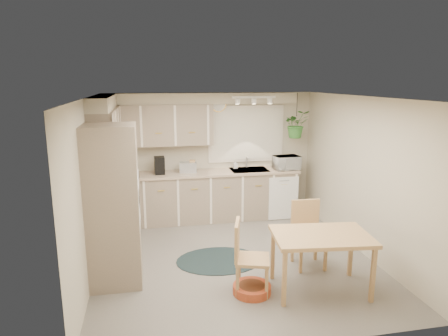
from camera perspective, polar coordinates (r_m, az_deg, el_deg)
The scene contains 35 objects.
floor at distance 6.17m, azimuth 1.41°, elevation -12.79°, with size 4.20×4.20×0.00m, color slate.
ceiling at distance 5.59m, azimuth 1.54°, elevation 10.06°, with size 4.20×4.20×0.00m, color white.
wall_back at distance 7.78m, azimuth -1.91°, elevation 1.86°, with size 4.00×0.04×2.40m, color #B8AF98.
wall_front at distance 3.84m, azimuth 8.42°, elevation -9.63°, with size 4.00×0.04×2.40m, color #B8AF98.
wall_left at distance 5.68m, azimuth -18.63°, elevation -2.82°, with size 0.04×4.20×2.40m, color #B8AF98.
wall_right at distance 6.49m, azimuth 18.98°, elevation -0.98°, with size 0.04×4.20×2.40m, color #B8AF98.
base_cab_left at distance 6.71m, azimuth -14.70°, elevation -6.96°, with size 0.60×1.85×0.90m, color gray.
base_cab_back at distance 7.64m, azimuth -2.99°, elevation -4.15°, with size 3.60×0.60×0.90m, color gray.
counter_left at distance 6.57m, azimuth -14.84°, elevation -3.08°, with size 0.64×1.89×0.04m, color tan.
counter_back at distance 7.51m, azimuth -3.02°, elevation -0.73°, with size 3.64×0.64×0.04m, color tan.
oven_stack at distance 5.33m, azimuth -15.54°, elevation -5.30°, with size 0.65×0.65×2.10m, color gray.
wall_oven_face at distance 5.31m, azimuth -12.09°, elevation -5.17°, with size 0.02×0.56×0.58m, color silver.
upper_cab_left at distance 6.52m, azimuth -16.41°, elevation 4.85°, with size 0.35×2.00×0.75m, color gray.
upper_cab_back at distance 7.42m, azimuth -9.41°, elevation 6.06°, with size 2.00×0.35×0.75m, color gray.
soffit_left at distance 6.48m, azimuth -16.89°, elevation 9.00°, with size 0.30×2.00×0.20m, color #B8AF98.
soffit_back at distance 7.47m, azimuth -3.32°, elevation 9.91°, with size 3.60×0.30×0.20m, color #B8AF98.
cooktop at distance 6.01m, azimuth -15.08°, elevation -4.31°, with size 0.52×0.58×0.02m, color silver.
range_hood at distance 5.90m, azimuth -15.52°, elevation -0.07°, with size 0.40×0.60×0.14m, color silver.
window_blinds at distance 7.83m, azimuth 3.19°, elevation 4.88°, with size 1.40×0.02×1.00m, color white.
window_frame at distance 7.84m, azimuth 3.17°, elevation 4.89°, with size 1.50×0.02×1.10m, color silver.
sink at distance 7.70m, azimuth 3.62°, elevation -0.56°, with size 0.70×0.48×0.10m, color #ABAFB3.
dishwasher_front at distance 7.71m, azimuth 8.49°, elevation -4.31°, with size 0.58×0.01×0.83m, color silver.
track_light_bar at distance 7.26m, azimuth 4.29°, elevation 10.05°, with size 0.80×0.04×0.04m, color silver.
wall_clock at distance 7.65m, azimuth -0.80°, elevation 9.09°, with size 0.30×0.30×0.03m, color gold.
dining_table at distance 5.33m, azimuth 13.56°, elevation -12.96°, with size 1.20×0.80×0.75m, color tan.
chair_left at distance 5.13m, azimuth 4.13°, elevation -12.60°, with size 0.44×0.44×0.93m, color tan.
chair_back at distance 5.88m, azimuth 12.09°, elevation -9.39°, with size 0.44×0.44×0.94m, color tan.
braided_rug at distance 6.10m, azimuth -0.75°, elevation -13.06°, with size 1.27×0.95×0.01m, color black.
pet_bed at distance 5.27m, azimuth 4.00°, elevation -16.87°, with size 0.48×0.48×0.11m, color #C64027.
microwave at distance 7.77m, azimuth 8.93°, elevation 0.97°, with size 0.48×0.27×0.32m, color silver.
soap_bottle at distance 7.76m, azimuth 1.61°, elevation 0.18°, with size 0.08×0.17×0.08m, color silver.
hanging_plant at distance 7.73m, azimuth 10.27°, elevation 5.76°, with size 0.47×0.53×0.41m, color #326D2B.
coffee_maker at distance 7.41m, azimuth -9.19°, elevation 0.37°, with size 0.18×0.22×0.32m, color black.
toaster at distance 7.48m, azimuth -5.14°, elevation 0.09°, with size 0.31×0.18×0.19m, color #ABAFB3.
knife_block at distance 7.51m, azimuth -4.52°, elevation 0.30°, with size 0.10×0.10×0.23m, color tan.
Camera 1 is at (-1.23, -5.44, 2.64)m, focal length 32.00 mm.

